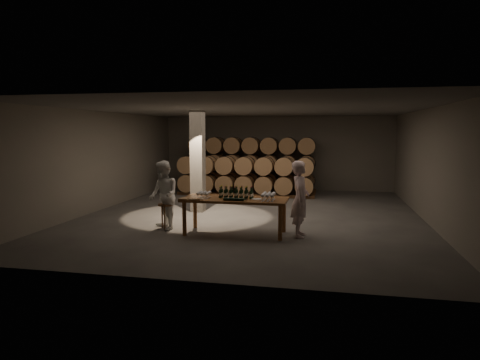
% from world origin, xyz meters
% --- Properties ---
extents(room, '(12.00, 12.00, 12.00)m').
position_xyz_m(room, '(-1.80, 0.20, 1.60)').
color(room, '#4A4745').
rests_on(room, ground).
extents(tasting_table, '(2.60, 1.10, 0.90)m').
position_xyz_m(tasting_table, '(0.00, -2.50, 0.80)').
color(tasting_table, brown).
rests_on(tasting_table, ground).
extents(barrel_stack_back, '(5.48, 0.95, 2.31)m').
position_xyz_m(barrel_stack_back, '(-0.96, 5.20, 1.20)').
color(barrel_stack_back, brown).
rests_on(barrel_stack_back, ground).
extents(barrel_stack_front, '(5.48, 0.95, 1.57)m').
position_xyz_m(barrel_stack_front, '(-0.96, 3.80, 0.83)').
color(barrel_stack_front, brown).
rests_on(barrel_stack_front, ground).
extents(bottle_cluster, '(0.86, 0.23, 0.30)m').
position_xyz_m(bottle_cluster, '(0.02, -2.45, 1.01)').
color(bottle_cluster, black).
rests_on(bottle_cluster, tasting_table).
extents(lying_bottles, '(0.59, 0.07, 0.07)m').
position_xyz_m(lying_bottles, '(0.06, -2.89, 0.94)').
color(lying_bottles, black).
rests_on(lying_bottles, tasting_table).
extents(glass_cluster_left, '(0.30, 0.41, 0.16)m').
position_xyz_m(glass_cluster_left, '(-0.78, -2.57, 1.01)').
color(glass_cluster_left, silver).
rests_on(glass_cluster_left, tasting_table).
extents(glass_cluster_right, '(0.31, 0.53, 0.18)m').
position_xyz_m(glass_cluster_right, '(0.86, -2.64, 1.03)').
color(glass_cluster_right, silver).
rests_on(glass_cluster_right, tasting_table).
extents(plate, '(0.25, 0.25, 0.01)m').
position_xyz_m(plate, '(0.56, -2.58, 0.91)').
color(plate, silver).
rests_on(plate, tasting_table).
extents(notebook_near, '(0.29, 0.26, 0.03)m').
position_xyz_m(notebook_near, '(-0.91, -2.94, 0.92)').
color(notebook_near, brown).
rests_on(notebook_near, tasting_table).
extents(notebook_corner, '(0.26, 0.31, 0.02)m').
position_xyz_m(notebook_corner, '(-1.18, -2.88, 0.91)').
color(notebook_corner, brown).
rests_on(notebook_corner, tasting_table).
extents(pen, '(0.15, 0.03, 0.01)m').
position_xyz_m(pen, '(-0.76, -2.95, 0.91)').
color(pen, black).
rests_on(pen, tasting_table).
extents(stool, '(0.40, 0.40, 0.66)m').
position_xyz_m(stool, '(-1.90, -2.33, 0.54)').
color(stool, brown).
rests_on(stool, ground).
extents(person_man, '(0.45, 0.68, 1.85)m').
position_xyz_m(person_man, '(1.61, -2.46, 0.93)').
color(person_man, silver).
rests_on(person_man, ground).
extents(person_woman, '(1.09, 1.11, 1.81)m').
position_xyz_m(person_woman, '(-1.93, -2.40, 0.90)').
color(person_woman, white).
rests_on(person_woman, ground).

